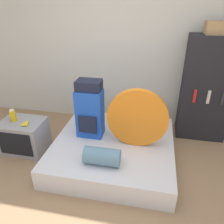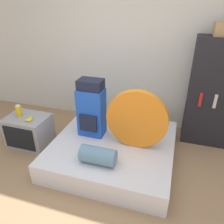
% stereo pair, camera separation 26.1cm
% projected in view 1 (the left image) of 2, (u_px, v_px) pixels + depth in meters
% --- Properties ---
extents(ground_plane, '(16.00, 16.00, 0.00)m').
position_uv_depth(ground_plane, '(98.00, 203.00, 2.46)').
color(ground_plane, '#997551').
extents(wall_back, '(8.00, 0.05, 2.60)m').
position_uv_depth(wall_back, '(126.00, 49.00, 3.58)').
color(wall_back, silver).
rests_on(wall_back, ground_plane).
extents(bed, '(1.63, 1.59, 0.28)m').
position_uv_depth(bed, '(114.00, 149.00, 3.10)').
color(bed, silver).
rests_on(bed, ground_plane).
extents(backpack, '(0.36, 0.28, 0.82)m').
position_uv_depth(backpack, '(90.00, 110.00, 3.00)').
color(backpack, blue).
rests_on(backpack, bed).
extents(tent_bag, '(0.79, 0.09, 0.79)m').
position_uv_depth(tent_bag, '(137.00, 118.00, 2.79)').
color(tent_bag, orange).
rests_on(tent_bag, bed).
extents(sleeping_roll, '(0.43, 0.21, 0.21)m').
position_uv_depth(sleeping_roll, '(102.00, 156.00, 2.57)').
color(sleeping_roll, '#5B849E').
rests_on(sleeping_roll, bed).
extents(television, '(0.61, 0.47, 0.48)m').
position_uv_depth(television, '(24.00, 136.00, 3.22)').
color(television, '#939399').
rests_on(television, ground_plane).
extents(canister, '(0.08, 0.08, 0.18)m').
position_uv_depth(canister, '(13.00, 115.00, 3.10)').
color(canister, gold).
rests_on(canister, television).
extents(banana_bunch, '(0.11, 0.15, 0.03)m').
position_uv_depth(banana_bunch, '(26.00, 123.00, 3.04)').
color(banana_bunch, yellow).
rests_on(banana_bunch, television).
extents(bookshelf, '(0.73, 0.40, 1.61)m').
position_uv_depth(bookshelf, '(207.00, 90.00, 3.33)').
color(bookshelf, black).
rests_on(bookshelf, ground_plane).
extents(cardboard_box, '(0.33, 0.27, 0.17)m').
position_uv_depth(cardboard_box, '(218.00, 28.00, 2.95)').
color(cardboard_box, '#A88456').
rests_on(cardboard_box, bookshelf).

